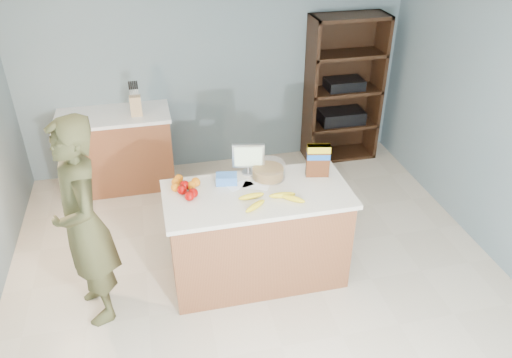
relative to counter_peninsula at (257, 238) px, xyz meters
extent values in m
cube|color=beige|center=(0.00, -0.30, -0.42)|extent=(4.50, 5.00, 0.02)
cube|color=slate|center=(0.00, 2.20, 0.83)|extent=(4.50, 0.02, 2.50)
cube|color=white|center=(0.00, -0.30, 2.08)|extent=(4.50, 5.00, 0.02)
cube|color=brown|center=(0.00, 0.00, 0.01)|extent=(1.50, 0.70, 0.86)
cube|color=silver|center=(0.00, 0.00, 0.46)|extent=(1.56, 0.76, 0.04)
cube|color=black|center=(0.00, 0.00, -0.37)|extent=(1.46, 0.66, 0.10)
cube|color=brown|center=(-1.20, 1.90, 0.01)|extent=(1.20, 0.60, 0.86)
cube|color=white|center=(-1.20, 1.90, 0.46)|extent=(1.24, 0.62, 0.04)
cube|color=black|center=(1.55, 2.18, 0.48)|extent=(0.90, 0.04, 1.80)
cube|color=black|center=(1.12, 2.00, 0.48)|extent=(0.04, 0.40, 1.80)
cube|color=black|center=(1.98, 2.00, 0.48)|extent=(0.04, 0.40, 1.80)
cube|color=black|center=(1.55, 2.00, -0.40)|extent=(0.90, 0.40, 0.04)
cube|color=black|center=(1.55, 2.00, 0.03)|extent=(0.90, 0.40, 0.04)
cube|color=black|center=(1.55, 2.00, 0.48)|extent=(0.90, 0.40, 0.04)
cube|color=black|center=(1.55, 2.00, 0.93)|extent=(0.90, 0.40, 0.04)
cube|color=black|center=(1.55, 2.00, 1.36)|extent=(0.90, 0.40, 0.04)
cube|color=black|center=(1.55, 2.00, 0.13)|extent=(0.55, 0.32, 0.16)
cube|color=black|center=(1.55, 2.00, 0.56)|extent=(0.45, 0.30, 0.12)
imported|color=#454425|center=(-1.39, -0.11, 0.47)|extent=(0.60, 0.74, 1.76)
cube|color=tan|center=(-0.93, 1.81, 0.59)|extent=(0.12, 0.10, 0.22)
cylinder|color=black|center=(-0.97, 1.81, 0.75)|extent=(0.02, 0.02, 0.09)
cylinder|color=black|center=(-0.95, 1.81, 0.75)|extent=(0.02, 0.02, 0.09)
cylinder|color=black|center=(-0.93, 1.81, 0.75)|extent=(0.02, 0.02, 0.09)
cylinder|color=black|center=(-0.91, 1.81, 0.75)|extent=(0.02, 0.02, 0.09)
cylinder|color=black|center=(-0.89, 1.81, 0.75)|extent=(0.02, 0.02, 0.09)
cube|color=white|center=(-0.12, 0.14, 0.49)|extent=(0.24, 0.18, 0.00)
cube|color=white|center=(0.01, 0.10, 0.49)|extent=(0.25, 0.20, 0.00)
ellipsoid|color=yellow|center=(-0.07, -0.08, 0.51)|extent=(0.23, 0.07, 0.05)
ellipsoid|color=yellow|center=(-0.07, -0.22, 0.51)|extent=(0.21, 0.17, 0.05)
ellipsoid|color=yellow|center=(0.18, -0.12, 0.51)|extent=(0.23, 0.07, 0.05)
ellipsoid|color=yellow|center=(0.25, -0.19, 0.51)|extent=(0.20, 0.18, 0.05)
sphere|color=#980503|center=(-0.58, 0.18, 0.53)|extent=(0.08, 0.08, 0.08)
sphere|color=#980503|center=(-0.53, 0.05, 0.53)|extent=(0.08, 0.08, 0.08)
sphere|color=#980503|center=(-0.56, 0.01, 0.53)|extent=(0.08, 0.08, 0.08)
sphere|color=#980503|center=(-0.61, 0.11, 0.53)|extent=(0.08, 0.08, 0.08)
sphere|color=orange|center=(-0.66, 0.17, 0.52)|extent=(0.07, 0.07, 0.07)
sphere|color=orange|center=(-0.62, 0.31, 0.52)|extent=(0.07, 0.07, 0.07)
sphere|color=orange|center=(-0.53, 0.17, 0.52)|extent=(0.07, 0.07, 0.07)
sphere|color=orange|center=(-0.48, 0.23, 0.52)|extent=(0.07, 0.07, 0.07)
sphere|color=orange|center=(-0.65, 0.25, 0.52)|extent=(0.07, 0.07, 0.07)
sphere|color=orange|center=(-0.48, 0.21, 0.52)|extent=(0.07, 0.07, 0.07)
cube|color=blue|center=(-0.22, 0.20, 0.52)|extent=(0.20, 0.15, 0.08)
cylinder|color=#267219|center=(0.15, 0.22, 0.53)|extent=(0.27, 0.27, 0.09)
cylinder|color=white|center=(0.15, 0.22, 0.55)|extent=(0.30, 0.30, 0.13)
cylinder|color=silver|center=(0.00, 0.33, 0.49)|extent=(0.12, 0.12, 0.01)
cylinder|color=silver|center=(0.00, 0.33, 0.52)|extent=(0.02, 0.02, 0.05)
cube|color=silver|center=(0.00, 0.33, 0.66)|extent=(0.28, 0.09, 0.22)
cube|color=yellow|center=(-0.01, 0.31, 0.66)|extent=(0.24, 0.06, 0.18)
cube|color=#592B14|center=(0.57, 0.15, 0.63)|extent=(0.21, 0.11, 0.30)
cube|color=yellow|center=(0.57, 0.15, 0.75)|extent=(0.21, 0.11, 0.06)
cube|color=blue|center=(0.57, 0.15, 0.68)|extent=(0.21, 0.11, 0.05)
camera|label=1|loc=(-0.79, -3.38, 2.74)|focal=35.00mm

